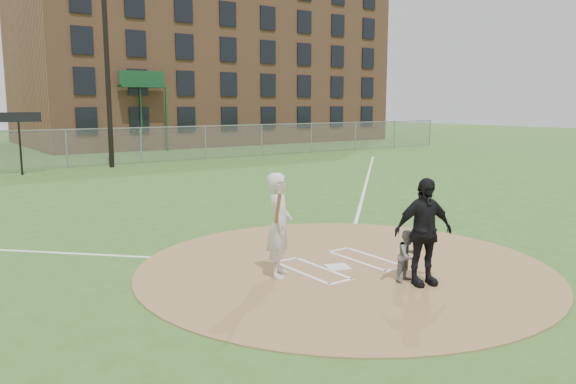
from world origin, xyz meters
TOP-DOWN VIEW (x-y plane):
  - ground at (0.00, 0.00)m, footprint 140.00×140.00m
  - dirt_circle at (0.00, 0.00)m, footprint 8.40×8.40m
  - home_plate at (-0.19, -0.02)m, footprint 0.57×0.57m
  - foul_line_first at (9.00, 9.00)m, footprint 17.04×17.04m
  - catcher at (0.33, -1.41)m, footprint 0.50×0.41m
  - umpire at (0.41, -1.70)m, footprint 1.25×0.80m
  - batters_boxes at (0.00, 0.15)m, footprint 2.08×1.88m
  - batter_at_plate at (-1.45, 0.23)m, footprint 0.88×1.12m
  - outfield_fence at (0.00, 22.00)m, footprint 56.08×0.08m
  - brick_warehouse at (16.00, 37.96)m, footprint 30.00×17.17m
  - light_pole at (2.00, 21.00)m, footprint 1.20×0.30m
  - scoreboard_sign at (-2.50, 20.20)m, footprint 2.00×0.10m

SIDE VIEW (x-z plane):
  - ground at x=0.00m, z-range 0.00..0.00m
  - foul_line_first at x=9.00m, z-range 0.00..0.01m
  - dirt_circle at x=0.00m, z-range 0.00..0.02m
  - batters_boxes at x=0.00m, z-range 0.02..0.03m
  - home_plate at x=-0.19m, z-range 0.02..0.05m
  - catcher at x=0.33m, z-range 0.02..0.99m
  - umpire at x=0.41m, z-range 0.02..2.00m
  - outfield_fence at x=0.00m, z-range 0.00..2.03m
  - batter_at_plate at x=-1.45m, z-range 0.02..2.03m
  - scoreboard_sign at x=-2.50m, z-range 0.92..3.85m
  - light_pole at x=2.00m, z-range 0.50..12.72m
  - brick_warehouse at x=16.00m, z-range 0.00..15.00m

